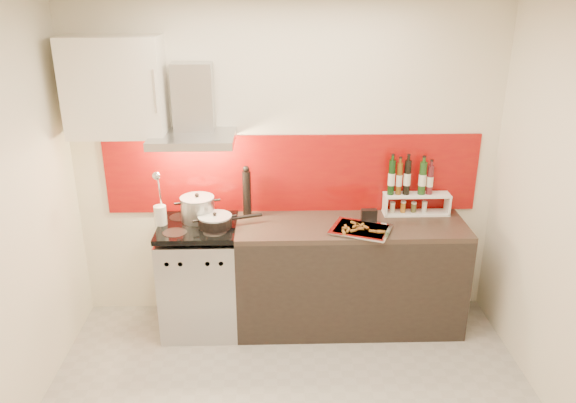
{
  "coord_description": "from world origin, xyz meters",
  "views": [
    {
      "loc": [
        -0.11,
        -2.9,
        2.65
      ],
      "look_at": [
        0.0,
        0.95,
        1.15
      ],
      "focal_mm": 35.0,
      "sensor_mm": 36.0,
      "label": 1
    }
  ],
  "objects_px": {
    "pepper_mill": "(247,192)",
    "baking_tray": "(361,229)",
    "stock_pot": "(198,209)",
    "saute_pan": "(216,221)",
    "range_stove": "(201,278)",
    "counter": "(349,275)"
  },
  "relations": [
    {
      "from": "saute_pan",
      "to": "baking_tray",
      "type": "relative_size",
      "value": 0.93
    },
    {
      "from": "stock_pot",
      "to": "baking_tray",
      "type": "distance_m",
      "value": 1.28
    },
    {
      "from": "range_stove",
      "to": "pepper_mill",
      "type": "bearing_deg",
      "value": 24.7
    },
    {
      "from": "pepper_mill",
      "to": "stock_pot",
      "type": "bearing_deg",
      "value": -166.94
    },
    {
      "from": "range_stove",
      "to": "stock_pot",
      "type": "bearing_deg",
      "value": 90.59
    },
    {
      "from": "pepper_mill",
      "to": "baking_tray",
      "type": "xyz_separation_m",
      "value": [
        0.87,
        -0.31,
        -0.19
      ]
    },
    {
      "from": "baking_tray",
      "to": "saute_pan",
      "type": "bearing_deg",
      "value": 175.02
    },
    {
      "from": "range_stove",
      "to": "baking_tray",
      "type": "bearing_deg",
      "value": -6.34
    },
    {
      "from": "counter",
      "to": "pepper_mill",
      "type": "distance_m",
      "value": 1.06
    },
    {
      "from": "range_stove",
      "to": "stock_pot",
      "type": "relative_size",
      "value": 3.41
    },
    {
      "from": "pepper_mill",
      "to": "baking_tray",
      "type": "height_order",
      "value": "pepper_mill"
    },
    {
      "from": "range_stove",
      "to": "counter",
      "type": "distance_m",
      "value": 1.2
    },
    {
      "from": "baking_tray",
      "to": "stock_pot",
      "type": "bearing_deg",
      "value": 169.78
    },
    {
      "from": "counter",
      "to": "baking_tray",
      "type": "distance_m",
      "value": 0.49
    },
    {
      "from": "range_stove",
      "to": "baking_tray",
      "type": "height_order",
      "value": "baking_tray"
    },
    {
      "from": "stock_pot",
      "to": "pepper_mill",
      "type": "bearing_deg",
      "value": 13.06
    },
    {
      "from": "stock_pot",
      "to": "pepper_mill",
      "type": "height_order",
      "value": "pepper_mill"
    },
    {
      "from": "counter",
      "to": "baking_tray",
      "type": "relative_size",
      "value": 3.4
    },
    {
      "from": "stock_pot",
      "to": "saute_pan",
      "type": "height_order",
      "value": "stock_pot"
    },
    {
      "from": "counter",
      "to": "baking_tray",
      "type": "xyz_separation_m",
      "value": [
        0.05,
        -0.14,
        0.47
      ]
    },
    {
      "from": "pepper_mill",
      "to": "baking_tray",
      "type": "bearing_deg",
      "value": -19.89
    },
    {
      "from": "stock_pot",
      "to": "saute_pan",
      "type": "distance_m",
      "value": 0.21
    }
  ]
}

